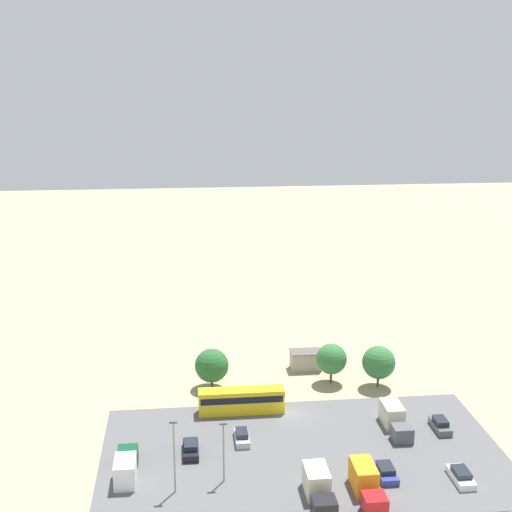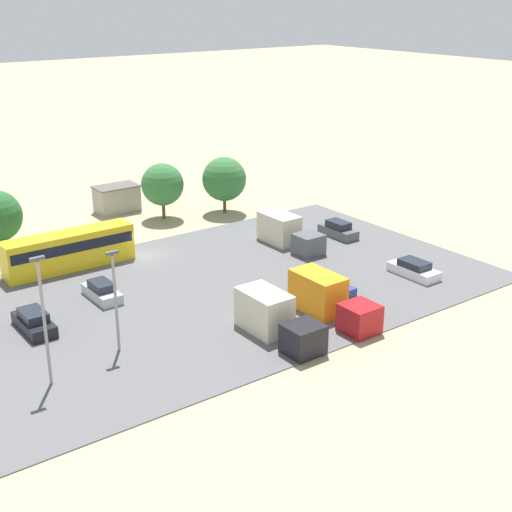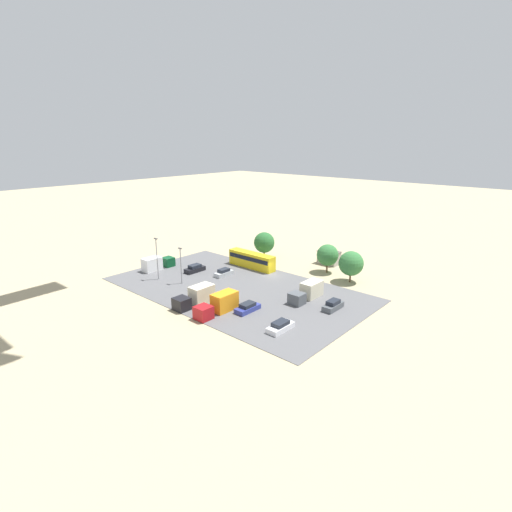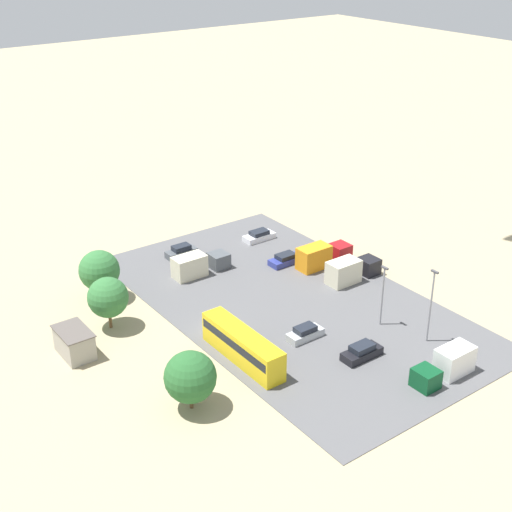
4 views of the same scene
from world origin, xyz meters
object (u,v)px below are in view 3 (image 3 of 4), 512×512
Objects in this scene: parked_car_0 at (280,326)px; parked_car_2 at (195,269)px; shed_building at (329,258)px; parked_car_3 at (224,273)px; parked_car_4 at (333,305)px; parked_truck_0 at (157,264)px; parked_car_1 at (248,308)px; parked_truck_1 at (308,292)px; parked_truck_2 at (219,304)px; parked_truck_3 at (196,297)px; bus at (252,259)px.

parked_car_2 reaches higher than parked_car_0.
parked_car_3 is at bearing 61.09° from shed_building.
parked_car_4 is 0.59× the size of parked_truck_0.
parked_car_4 is at bearing -179.56° from parked_car_3.
parked_car_4 is (-1.90, -11.84, 0.09)m from parked_car_0.
parked_car_1 is 1.08× the size of parked_car_3.
parked_car_0 is at bearing 107.12° from parked_truck_1.
parked_car_4 reaches higher than parked_car_1.
parked_car_3 is (24.18, -11.63, 0.03)m from parked_car_0.
parked_truck_1 is at bearing 111.79° from shed_building.
parked_truck_3 is (5.42, 0.21, -0.01)m from parked_truck_2.
parked_car_2 is 17.73m from parked_truck_3.
parked_car_3 reaches higher than parked_car_0.
parked_truck_2 is at bearing -29.89° from parked_car_2.
parked_car_2 is (18.51, 24.11, -0.78)m from shed_building.
parked_car_4 is (-25.44, 7.81, -1.14)m from bus.
parked_car_1 is at bearing -5.81° from parked_truck_0.
parked_car_4 is at bearing 44.44° from parked_car_1.
shed_building is at bearing -97.73° from parked_truck_3.
parked_car_3 is 18.40m from parked_truck_2.
parked_truck_1 is at bearing 7.59° from parked_car_2.
parked_car_4 is at bearing 123.14° from shed_building.
bus is 12.64m from parked_car_2.
parked_car_2 is (7.14, 10.36, -1.15)m from bus.
parked_truck_2 reaches higher than parked_car_3.
bus is 2.56× the size of parked_car_2.
shed_building is at bearing 110.03° from parked_car_0.
bus reaches higher than parked_truck_0.
parked_car_0 is 0.61× the size of parked_truck_3.
parked_car_3 is at bearing 19.95° from parked_car_2.
parked_car_4 reaches higher than parked_car_2.
parked_car_2 is 1.05× the size of parked_car_4.
parked_car_4 is (-10.25, -10.05, 0.08)m from parked_car_1.
shed_building is 0.63× the size of parked_truck_1.
bus is 30.68m from parked_car_0.
parked_truck_3 is at bearing -156.68° from parked_car_1.
parked_truck_0 reaches higher than parked_car_1.
shed_building is 35.11m from parked_truck_2.
parked_truck_3 is (13.01, 14.77, 0.07)m from parked_truck_1.
bus is 1.50× the size of parked_truck_1.
parked_car_1 is 14.35m from parked_car_4.
parked_car_3 is 0.53× the size of parked_truck_2.
bus reaches higher than shed_building.
parked_truck_2 is at bearing -177.75° from parked_truck_3.
parked_car_0 is 1.07× the size of parked_car_4.
parked_car_0 is at bearing -12.09° from parked_car_1.
parked_car_2 is at bearing 161.46° from parked_car_1.
parked_car_2 is 6.91m from parked_car_3.
parked_car_1 is at bearing 68.33° from parked_truck_1.
parked_car_0 is 26.83m from parked_car_3.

